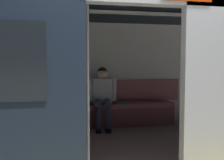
{
  "coord_description": "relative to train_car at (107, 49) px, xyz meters",
  "views": [
    {
      "loc": [
        0.79,
        2.67,
        1.3
      ],
      "look_at": [
        -0.01,
        -1.35,
        1.01
      ],
      "focal_mm": 41.82,
      "sensor_mm": 36.0,
      "label": 1
    }
  ],
  "objects": [
    {
      "name": "train_car",
      "position": [
        0.0,
        0.0,
        0.0
      ],
      "size": [
        6.4,
        2.91,
        2.21
      ],
      "color": "silver",
      "rests_on": "ground_plane"
    },
    {
      "name": "bench_seat",
      "position": [
        -0.07,
        -1.1,
        -1.14
      ],
      "size": [
        2.99,
        0.44,
        0.46
      ],
      "color": "#935156",
      "rests_on": "ground_plane"
    },
    {
      "name": "person_seated",
      "position": [
        -0.1,
        -1.05,
        -0.81
      ],
      "size": [
        0.55,
        0.71,
        1.18
      ],
      "color": "silver",
      "rests_on": "ground_plane"
    },
    {
      "name": "handbag",
      "position": [
        0.31,
        -1.18,
        -0.95
      ],
      "size": [
        0.26,
        0.15,
        0.17
      ],
      "color": "#262D4C",
      "rests_on": "bench_seat"
    },
    {
      "name": "book",
      "position": [
        -0.53,
        -1.13,
        -1.02
      ],
      "size": [
        0.24,
        0.27,
        0.03
      ],
      "primitive_type": "cube",
      "rotation": [
        0.0,
        0.0,
        -0.55
      ],
      "color": "#33723F",
      "rests_on": "bench_seat"
    },
    {
      "name": "grab_pole_door",
      "position": [
        0.4,
        0.94,
        -0.45
      ],
      "size": [
        0.04,
        0.04,
        2.07
      ],
      "primitive_type": "cylinder",
      "color": "silver",
      "rests_on": "ground_plane"
    }
  ]
}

